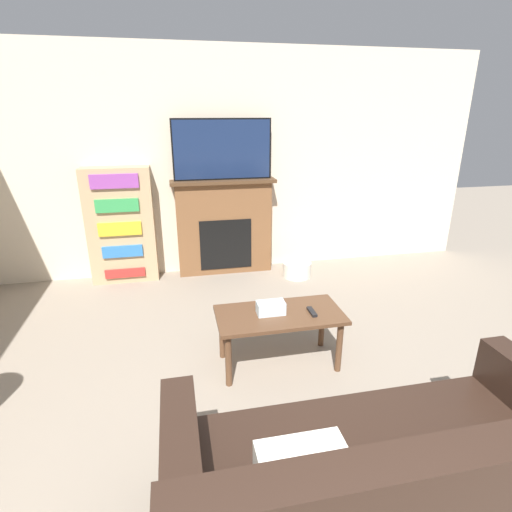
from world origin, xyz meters
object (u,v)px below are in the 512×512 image
object	(u,v)px
couch	(386,495)
fireplace	(224,227)
coffee_table	(279,321)
bookshelf	(121,226)
storage_basket	(297,269)
tv	(222,150)

from	to	relation	value
couch	fireplace	bearing A→B (deg)	94.06
fireplace	couch	xyz separation A→B (m)	(0.26, -3.64, -0.29)
coffee_table	bookshelf	distance (m)	2.53
storage_basket	bookshelf	bearing A→B (deg)	170.76
coffee_table	storage_basket	bearing A→B (deg)	68.09
fireplace	storage_basket	bearing A→B (deg)	-22.90
tv	couch	distance (m)	3.83
tv	storage_basket	size ratio (longest dim) A/B	3.28
tv	fireplace	bearing A→B (deg)	90.00
tv	bookshelf	xyz separation A→B (m)	(-1.24, -0.00, -0.85)
couch	coffee_table	distance (m)	1.52
couch	storage_basket	bearing A→B (deg)	79.57
fireplace	couch	distance (m)	3.66
fireplace	tv	size ratio (longest dim) A/B	1.09
bookshelf	tv	bearing A→B (deg)	0.12
fireplace	coffee_table	world-z (taller)	fireplace
bookshelf	storage_basket	xyz separation A→B (m)	(2.10, -0.34, -0.60)
fireplace	tv	distance (m)	0.95
tv	storage_basket	distance (m)	1.72
coffee_table	fireplace	bearing A→B (deg)	94.17
tv	couch	world-z (taller)	tv
tv	couch	size ratio (longest dim) A/B	0.59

